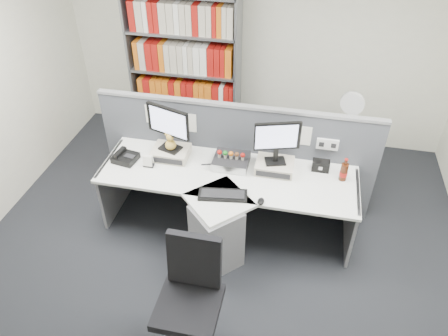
% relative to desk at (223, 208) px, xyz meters
% --- Properties ---
extents(ground, '(5.50, 5.50, 0.00)m').
position_rel_desk_xyz_m(ground, '(0.00, -0.60, -0.46)').
color(ground, '#24262A').
rests_on(ground, ground).
extents(room_shell, '(5.04, 5.54, 2.72)m').
position_rel_desk_xyz_m(room_shell, '(0.00, -0.60, 1.33)').
color(room_shell, silver).
rests_on(room_shell, ground).
extents(partition, '(3.00, 0.08, 1.27)m').
position_rel_desk_xyz_m(partition, '(0.00, 0.65, 0.19)').
color(partition, '#4E5159').
rests_on(partition, ground).
extents(desk, '(2.60, 1.20, 0.72)m').
position_rel_desk_xyz_m(desk, '(0.00, 0.00, 0.00)').
color(desk, white).
rests_on(desk, ground).
extents(monitor_riser_left, '(0.38, 0.31, 0.10)m').
position_rel_desk_xyz_m(monitor_riser_left, '(-0.65, 0.38, 0.31)').
color(monitor_riser_left, beige).
rests_on(monitor_riser_left, desk).
extents(monitor_riser_right, '(0.38, 0.31, 0.10)m').
position_rel_desk_xyz_m(monitor_riser_right, '(0.45, 0.38, 0.31)').
color(monitor_riser_right, beige).
rests_on(monitor_riser_right, desk).
extents(monitor_left, '(0.47, 0.21, 0.49)m').
position_rel_desk_xyz_m(monitor_left, '(-0.64, 0.38, 0.66)').
color(monitor_left, black).
rests_on(monitor_left, monitor_riser_left).
extents(monitor_right, '(0.44, 0.20, 0.46)m').
position_rel_desk_xyz_m(monitor_right, '(0.45, 0.38, 0.64)').
color(monitor_right, black).
rests_on(monitor_right, monitor_riser_right).
extents(desktop_pc, '(0.36, 0.32, 0.09)m').
position_rel_desk_xyz_m(desktop_pc, '(0.01, 0.37, 0.31)').
color(desktop_pc, black).
rests_on(desktop_pc, desk).
extents(figurines, '(0.29, 0.05, 0.09)m').
position_rel_desk_xyz_m(figurines, '(0.01, 0.36, 0.41)').
color(figurines, beige).
rests_on(figurines, desktop_pc).
extents(keyboard, '(0.48, 0.24, 0.03)m').
position_rel_desk_xyz_m(keyboard, '(0.02, -0.12, 0.28)').
color(keyboard, black).
rests_on(keyboard, desk).
extents(mouse, '(0.06, 0.10, 0.04)m').
position_rel_desk_xyz_m(mouse, '(0.39, -0.14, 0.28)').
color(mouse, black).
rests_on(mouse, desk).
extents(desk_phone, '(0.27, 0.25, 0.10)m').
position_rel_desk_xyz_m(desk_phone, '(-1.09, 0.22, 0.30)').
color(desk_phone, black).
rests_on(desk_phone, desk).
extents(desk_calendar, '(0.11, 0.08, 0.13)m').
position_rel_desk_xyz_m(desk_calendar, '(-0.82, 0.18, 0.32)').
color(desk_calendar, black).
rests_on(desk_calendar, desk).
extents(plush_toy, '(0.12, 0.12, 0.20)m').
position_rel_desk_xyz_m(plush_toy, '(-0.63, 0.37, 0.45)').
color(plush_toy, gold).
rests_on(plush_toy, monitor_riser_left).
extents(speaker, '(0.17, 0.10, 0.12)m').
position_rel_desk_xyz_m(speaker, '(0.91, 0.48, 0.32)').
color(speaker, black).
rests_on(speaker, desk).
extents(cola_bottle, '(0.08, 0.08, 0.25)m').
position_rel_desk_xyz_m(cola_bottle, '(1.13, 0.37, 0.36)').
color(cola_bottle, '#3F190A').
rests_on(cola_bottle, desk).
extents(shelving_unit, '(1.41, 0.40, 2.00)m').
position_rel_desk_xyz_m(shelving_unit, '(-0.90, 1.85, 0.52)').
color(shelving_unit, slate).
rests_on(shelving_unit, ground).
extents(filing_cabinet, '(0.45, 0.61, 0.70)m').
position_rel_desk_xyz_m(filing_cabinet, '(1.20, 1.40, -0.11)').
color(filing_cabinet, slate).
rests_on(filing_cabinet, ground).
extents(desk_fan, '(0.27, 0.16, 0.46)m').
position_rel_desk_xyz_m(desk_fan, '(1.20, 1.40, 0.53)').
color(desk_fan, white).
rests_on(desk_fan, filing_cabinet).
extents(office_chair, '(0.66, 0.69, 1.04)m').
position_rel_desk_xyz_m(office_chair, '(-0.01, -1.13, 0.10)').
color(office_chair, silver).
rests_on(office_chair, ground).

